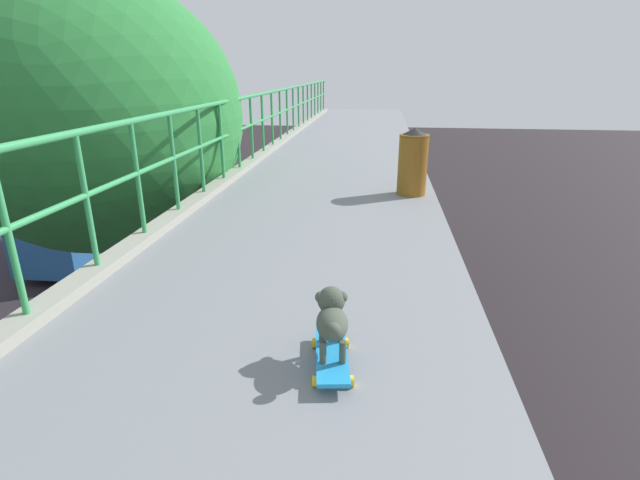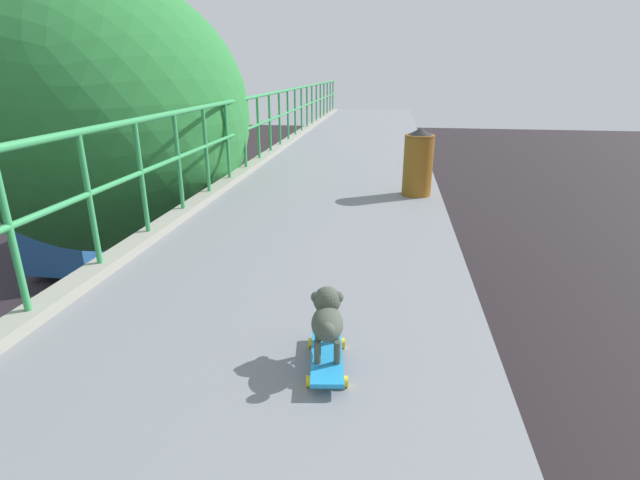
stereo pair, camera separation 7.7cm
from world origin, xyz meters
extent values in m
cylinder|color=#359955|center=(-0.25, 1.97, 5.88)|extent=(0.04, 0.04, 1.01)
cylinder|color=#359955|center=(-0.25, 2.76, 5.88)|extent=(0.04, 0.04, 1.01)
cylinder|color=#359955|center=(-0.25, 3.55, 5.88)|extent=(0.04, 0.04, 1.01)
cylinder|color=#359955|center=(-0.25, 4.34, 5.88)|extent=(0.04, 0.04, 1.01)
cylinder|color=#359955|center=(-0.25, 5.13, 5.88)|extent=(0.04, 0.04, 1.01)
cylinder|color=#359955|center=(-0.25, 5.91, 5.88)|extent=(0.04, 0.04, 1.01)
cylinder|color=#359955|center=(-0.25, 6.70, 5.88)|extent=(0.04, 0.04, 1.01)
cylinder|color=#359955|center=(-0.25, 7.49, 5.88)|extent=(0.04, 0.04, 1.01)
cylinder|color=#359955|center=(-0.25, 8.28, 5.88)|extent=(0.04, 0.04, 1.01)
cylinder|color=#359955|center=(-0.25, 9.07, 5.88)|extent=(0.04, 0.04, 1.01)
cylinder|color=#359955|center=(-0.25, 9.86, 5.88)|extent=(0.04, 0.04, 1.01)
cylinder|color=#359955|center=(-0.25, 10.65, 5.88)|extent=(0.04, 0.04, 1.01)
cylinder|color=#359955|center=(-0.25, 11.43, 5.88)|extent=(0.04, 0.04, 1.01)
cylinder|color=#359955|center=(-0.25, 12.22, 5.88)|extent=(0.04, 0.04, 1.01)
cylinder|color=#359955|center=(-0.25, 13.01, 5.88)|extent=(0.04, 0.04, 1.01)
cylinder|color=#359955|center=(-0.25, 13.80, 5.88)|extent=(0.04, 0.04, 1.01)
cylinder|color=#359955|center=(-0.25, 14.59, 5.88)|extent=(0.04, 0.04, 1.01)
cylinder|color=#359955|center=(-0.25, 15.38, 5.88)|extent=(0.04, 0.04, 1.01)
cylinder|color=#359955|center=(-0.25, 16.17, 5.88)|extent=(0.04, 0.04, 1.01)
cylinder|color=#359955|center=(-0.25, 16.95, 5.88)|extent=(0.04, 0.04, 1.01)
cylinder|color=#359955|center=(-0.25, 17.74, 5.88)|extent=(0.04, 0.04, 1.01)
cube|color=#204E86|center=(-8.83, 18.12, 1.91)|extent=(2.32, 11.29, 3.26)
cube|color=black|center=(-8.83, 18.12, 2.48)|extent=(2.34, 10.39, 0.70)
cylinder|color=black|center=(-7.73, 22.07, 0.48)|extent=(0.28, 0.96, 0.96)
cylinder|color=black|center=(-9.94, 22.07, 0.48)|extent=(0.28, 0.96, 0.96)
cylinder|color=black|center=(-7.73, 15.01, 0.48)|extent=(0.28, 0.96, 0.96)
cylinder|color=black|center=(-9.94, 15.01, 0.48)|extent=(0.28, 0.96, 0.96)
cylinder|color=brown|center=(-2.39, 6.51, 2.46)|extent=(0.47, 0.47, 4.91)
ellipsoid|color=#2C7C38|center=(-2.39, 6.51, 6.12)|extent=(4.39, 4.39, 4.11)
cube|color=#2292D9|center=(1.69, 1.78, 5.36)|extent=(0.25, 0.57, 0.02)
cylinder|color=yellow|center=(1.76, 1.97, 5.32)|extent=(0.03, 0.06, 0.06)
cylinder|color=yellow|center=(1.58, 1.94, 5.32)|extent=(0.03, 0.06, 0.06)
cylinder|color=yellow|center=(1.81, 1.61, 5.32)|extent=(0.03, 0.06, 0.06)
cylinder|color=yellow|center=(1.63, 1.59, 5.32)|extent=(0.03, 0.06, 0.06)
cylinder|color=#454D41|center=(1.73, 1.90, 5.44)|extent=(0.04, 0.04, 0.13)
cylinder|color=#454D41|center=(1.63, 1.88, 5.44)|extent=(0.04, 0.04, 0.13)
cylinder|color=#454D41|center=(1.76, 1.69, 5.44)|extent=(0.04, 0.04, 0.13)
cylinder|color=#454D41|center=(1.66, 1.67, 5.44)|extent=(0.04, 0.04, 0.13)
ellipsoid|color=#454D41|center=(1.69, 1.79, 5.55)|extent=(0.21, 0.30, 0.15)
sphere|color=#454D41|center=(1.68, 1.90, 5.62)|extent=(0.15, 0.15, 0.15)
ellipsoid|color=#51464A|center=(1.67, 1.97, 5.61)|extent=(0.06, 0.08, 0.05)
sphere|color=#454D41|center=(1.73, 1.91, 5.64)|extent=(0.06, 0.06, 0.06)
sphere|color=#454D41|center=(1.62, 1.90, 5.64)|extent=(0.06, 0.06, 0.06)
sphere|color=#454D41|center=(1.71, 1.64, 5.59)|extent=(0.08, 0.08, 0.08)
cylinder|color=brown|center=(2.33, 5.63, 5.67)|extent=(0.37, 0.37, 0.76)
cone|color=black|center=(2.33, 5.63, 6.08)|extent=(0.37, 0.37, 0.10)
camera|label=1|loc=(1.91, -0.42, 6.82)|focal=26.64mm
camera|label=2|loc=(1.98, -0.41, 6.82)|focal=26.64mm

